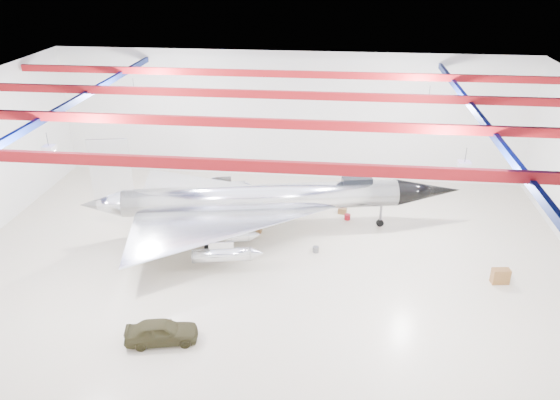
# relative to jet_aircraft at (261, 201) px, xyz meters

# --- Properties ---
(floor) EXTENTS (40.00, 40.00, 0.00)m
(floor) POSITION_rel_jet_aircraft_xyz_m (0.96, -4.30, -2.41)
(floor) COLOR beige
(floor) RESTS_ON ground
(wall_back) EXTENTS (40.00, 0.00, 40.00)m
(wall_back) POSITION_rel_jet_aircraft_xyz_m (0.96, 10.70, 3.09)
(wall_back) COLOR silver
(wall_back) RESTS_ON floor
(ceiling) EXTENTS (40.00, 40.00, 0.00)m
(ceiling) POSITION_rel_jet_aircraft_xyz_m (0.96, -4.30, 8.59)
(ceiling) COLOR #0A0F38
(ceiling) RESTS_ON wall_back
(ceiling_structure) EXTENTS (39.50, 29.50, 1.08)m
(ceiling_structure) POSITION_rel_jet_aircraft_xyz_m (0.96, -4.30, 7.91)
(ceiling_structure) COLOR maroon
(ceiling_structure) RESTS_ON ceiling
(jet_aircraft) EXTENTS (26.74, 18.19, 7.35)m
(jet_aircraft) POSITION_rel_jet_aircraft_xyz_m (0.00, 0.00, 0.00)
(jet_aircraft) COLOR silver
(jet_aircraft) RESTS_ON floor
(jeep) EXTENTS (3.99, 2.28, 1.28)m
(jeep) POSITION_rel_jet_aircraft_xyz_m (-3.48, -12.51, -1.77)
(jeep) COLOR #35311A
(jeep) RESTS_ON floor
(desk) EXTENTS (1.13, 0.68, 0.97)m
(desk) POSITION_rel_jet_aircraft_xyz_m (15.40, -4.94, -1.92)
(desk) COLOR brown
(desk) RESTS_ON floor
(crate_ply) EXTENTS (0.56, 0.52, 0.32)m
(crate_ply) POSITION_rel_jet_aircraft_xyz_m (-2.15, 1.64, -2.25)
(crate_ply) COLOR olive
(crate_ply) RESTS_ON floor
(toolbox_red) EXTENTS (0.58, 0.53, 0.33)m
(toolbox_red) POSITION_rel_jet_aircraft_xyz_m (0.57, 2.07, -2.24)
(toolbox_red) COLOR maroon
(toolbox_red) RESTS_ON floor
(engine_drum) EXTENTS (0.47, 0.47, 0.38)m
(engine_drum) POSITION_rel_jet_aircraft_xyz_m (4.02, -2.46, -2.22)
(engine_drum) COLOR #59595B
(engine_drum) RESTS_ON floor
(parts_bin) EXTENTS (0.70, 0.61, 0.43)m
(parts_bin) POSITION_rel_jet_aircraft_xyz_m (5.76, 3.61, -2.20)
(parts_bin) COLOR olive
(parts_bin) RESTS_ON floor
(tool_chest) EXTENTS (0.55, 0.55, 0.41)m
(tool_chest) POSITION_rel_jet_aircraft_xyz_m (6.14, 2.62, -2.20)
(tool_chest) COLOR maroon
(tool_chest) RESTS_ON floor
(oil_barrel) EXTENTS (0.59, 0.52, 0.36)m
(oil_barrel) POSITION_rel_jet_aircraft_xyz_m (-0.29, -0.20, -2.23)
(oil_barrel) COLOR olive
(oil_barrel) RESTS_ON floor
(spares_box) EXTENTS (0.52, 0.52, 0.39)m
(spares_box) POSITION_rel_jet_aircraft_xyz_m (1.58, 3.50, -2.22)
(spares_box) COLOR #59595B
(spares_box) RESTS_ON floor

